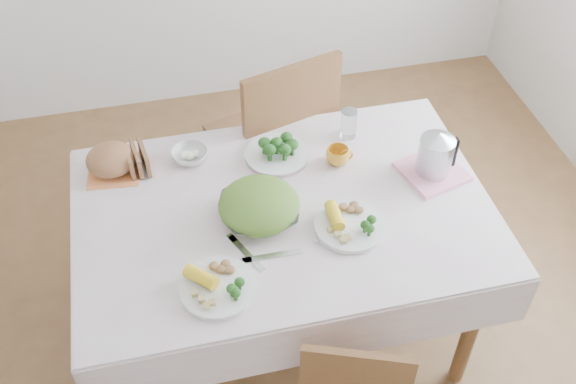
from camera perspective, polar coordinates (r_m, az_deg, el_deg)
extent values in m
plane|color=brown|center=(3.03, -0.29, -11.44)|extent=(3.60, 3.60, 0.00)
cube|color=brown|center=(2.73, -0.32, -7.03)|extent=(1.40, 0.90, 0.75)
cube|color=silver|center=(2.44, -0.35, -1.47)|extent=(1.50, 1.00, 0.01)
cube|color=brown|center=(3.14, -1.58, 3.92)|extent=(0.58, 0.58, 1.03)
imported|color=white|center=(2.38, -2.45, -1.65)|extent=(0.28, 0.28, 0.07)
cylinder|color=white|center=(2.20, -5.94, -8.06)|extent=(0.34, 0.34, 0.02)
cylinder|color=white|center=(2.37, 5.24, -2.85)|extent=(0.33, 0.33, 0.02)
cylinder|color=beige|center=(2.63, -0.97, 3.14)|extent=(0.33, 0.33, 0.02)
cube|color=#FE904D|center=(2.66, -14.54, 1.76)|extent=(0.21, 0.21, 0.00)
ellipsoid|color=brown|center=(2.62, -14.75, 2.65)|extent=(0.20, 0.19, 0.11)
imported|color=white|center=(2.64, -8.31, 3.10)|extent=(0.18, 0.18, 0.04)
imported|color=gold|center=(2.59, 4.23, 3.06)|extent=(0.11, 0.11, 0.07)
cylinder|color=white|center=(2.70, 5.15, 5.83)|extent=(0.08, 0.08, 0.12)
cube|color=pink|center=(2.62, 12.08, 1.69)|extent=(0.27, 0.27, 0.02)
cylinder|color=#B2B5BA|center=(2.54, 12.46, 3.55)|extent=(0.15, 0.15, 0.18)
cube|color=silver|center=(2.29, -3.56, -5.19)|extent=(0.10, 0.19, 0.00)
cube|color=silver|center=(2.37, 3.33, -2.89)|extent=(0.13, 0.15, 0.00)
cube|color=silver|center=(2.28, -1.33, -5.43)|extent=(0.21, 0.03, 0.00)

